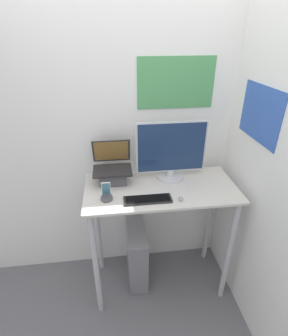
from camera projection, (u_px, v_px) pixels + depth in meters
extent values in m
plane|color=slate|center=(163.00, 307.00, 2.29)|extent=(12.00, 12.00, 0.00)
cube|color=white|center=(154.00, 141.00, 2.26)|extent=(6.00, 0.05, 2.60)
cube|color=#4C9959|center=(176.00, 83.00, 2.02)|extent=(0.61, 0.01, 0.39)
cube|color=white|center=(269.00, 173.00, 1.76)|extent=(0.05, 6.00, 2.60)
cube|color=#3359B2|center=(260.00, 114.00, 1.77)|extent=(0.01, 0.48, 0.37)
cube|color=beige|center=(161.00, 188.00, 2.05)|extent=(1.19, 0.57, 0.02)
cylinder|color=#B7B7BC|center=(96.00, 267.00, 2.04)|extent=(0.05, 0.05, 1.04)
cylinder|color=#B7B7BC|center=(229.00, 253.00, 2.16)|extent=(0.05, 0.05, 1.04)
cylinder|color=#B7B7BC|center=(98.00, 227.00, 2.44)|extent=(0.05, 0.05, 1.04)
cylinder|color=#B7B7BC|center=(209.00, 218.00, 2.56)|extent=(0.05, 0.05, 1.04)
cube|color=#4C4C51|center=(113.00, 177.00, 2.09)|extent=(0.21, 0.15, 0.10)
cube|color=#262628|center=(112.00, 170.00, 2.06)|extent=(0.30, 0.21, 0.02)
cube|color=#262628|center=(111.00, 151.00, 2.13)|extent=(0.30, 0.07, 0.20)
cube|color=olive|center=(111.00, 151.00, 2.12)|extent=(0.27, 0.06, 0.18)
cylinder|color=silver|center=(170.00, 177.00, 2.17)|extent=(0.22, 0.22, 0.02)
cylinder|color=silver|center=(170.00, 173.00, 2.16)|extent=(0.06, 0.06, 0.06)
cube|color=silver|center=(171.00, 147.00, 2.05)|extent=(0.56, 0.01, 0.42)
cube|color=navy|center=(172.00, 148.00, 2.05)|extent=(0.53, 0.01, 0.39)
cube|color=black|center=(148.00, 200.00, 1.89)|extent=(0.35, 0.11, 0.01)
cube|color=black|center=(148.00, 199.00, 1.88)|extent=(0.32, 0.10, 0.00)
ellipsoid|color=#99999E|center=(181.00, 199.00, 1.89)|extent=(0.03, 0.05, 0.02)
cylinder|color=#4C4C51|center=(107.00, 198.00, 1.89)|extent=(0.09, 0.09, 0.02)
cube|color=silver|center=(106.00, 189.00, 1.87)|extent=(0.06, 0.03, 0.12)
cube|color=#336072|center=(106.00, 189.00, 1.87)|extent=(0.06, 0.03, 0.11)
cube|color=gray|center=(136.00, 252.00, 2.48)|extent=(0.17, 0.49, 0.57)
cube|color=slate|center=(139.00, 273.00, 2.27)|extent=(0.16, 0.01, 0.54)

